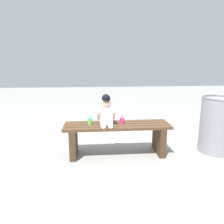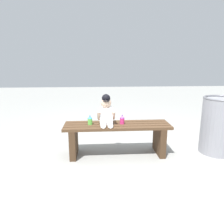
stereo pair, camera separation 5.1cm
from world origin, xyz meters
name	(u,v)px [view 1 (the left image)]	position (x,y,z in m)	size (l,w,h in m)	color
ground_plane	(117,154)	(0.00, 0.00, 0.00)	(16.00, 16.00, 0.00)	#999993
park_bench	(117,134)	(0.00, 0.00, 0.29)	(1.41, 0.39, 0.43)	#513823
child_figure	(106,112)	(-0.15, 0.00, 0.61)	(0.23, 0.27, 0.40)	white
sippy_cup_left	(90,120)	(-0.36, 0.01, 0.49)	(0.06, 0.06, 0.12)	#66CC4C
sippy_cup_right	(122,120)	(0.07, 0.01, 0.49)	(0.06, 0.06, 0.12)	#E5337F
trash_bin	(218,125)	(1.40, -0.02, 0.40)	(0.47, 0.47, 0.79)	gray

